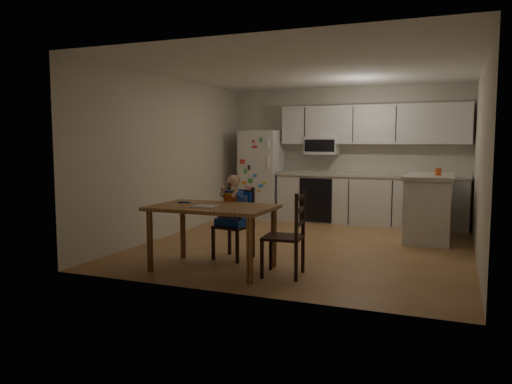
{
  "coord_description": "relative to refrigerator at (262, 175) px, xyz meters",
  "views": [
    {
      "loc": [
        1.99,
        -6.86,
        1.5
      ],
      "look_at": [
        -0.34,
        -1.13,
        0.87
      ],
      "focal_mm": 35.0,
      "sensor_mm": 36.0,
      "label": 1
    }
  ],
  "objects": [
    {
      "name": "room",
      "position": [
        1.55,
        -1.67,
        0.4
      ],
      "size": [
        4.52,
        5.01,
        2.51
      ],
      "color": "olive",
      "rests_on": "ground"
    },
    {
      "name": "refrigerator",
      "position": [
        0.0,
        0.0,
        0.0
      ],
      "size": [
        0.72,
        0.7,
        1.7
      ],
      "primitive_type": "cube",
      "color": "silver",
      "rests_on": "ground"
    },
    {
      "name": "kitchen_run",
      "position": [
        2.05,
        0.09,
        0.03
      ],
      "size": [
        3.37,
        0.62,
        2.15
      ],
      "color": "silver",
      "rests_on": "ground"
    },
    {
      "name": "kitchen_island",
      "position": [
        3.15,
        -1.03,
        -0.35
      ],
      "size": [
        0.71,
        1.35,
        0.99
      ],
      "color": "silver",
      "rests_on": "ground"
    },
    {
      "name": "red_cup",
      "position": [
        3.27,
        -1.14,
        0.2
      ],
      "size": [
        0.09,
        0.09,
        0.11
      ],
      "primitive_type": "cylinder",
      "color": "#DB4F19",
      "rests_on": "kitchen_island"
    },
    {
      "name": "dining_table",
      "position": [
        0.91,
        -3.88,
        -0.2
      ],
      "size": [
        1.41,
        0.9,
        0.75
      ],
      "color": "brown",
      "rests_on": "ground"
    },
    {
      "name": "napkin",
      "position": [
        0.86,
        -3.98,
        -0.09
      ],
      "size": [
        0.27,
        0.23,
        0.01
      ],
      "primitive_type": "cube",
      "color": "#BCBCC1",
      "rests_on": "dining_table"
    },
    {
      "name": "toddler_spoon",
      "position": [
        0.46,
        -3.78,
        -0.09
      ],
      "size": [
        0.12,
        0.06,
        0.02
      ],
      "primitive_type": "cylinder",
      "rotation": [
        0.0,
        1.57,
        0.35
      ],
      "color": "#0B39B8",
      "rests_on": "dining_table"
    },
    {
      "name": "chair_booster",
      "position": [
        0.92,
        -3.26,
        -0.2
      ],
      "size": [
        0.46,
        0.46,
        1.08
      ],
      "rotation": [
        0.0,
        0.0,
        -0.16
      ],
      "color": "black",
      "rests_on": "ground"
    },
    {
      "name": "chair_side",
      "position": [
        1.86,
        -3.82,
        -0.31
      ],
      "size": [
        0.46,
        0.46,
        0.95
      ],
      "rotation": [
        0.0,
        0.0,
        -1.47
      ],
      "color": "black",
      "rests_on": "ground"
    }
  ]
}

